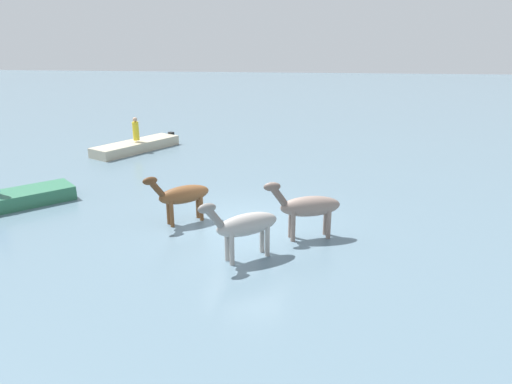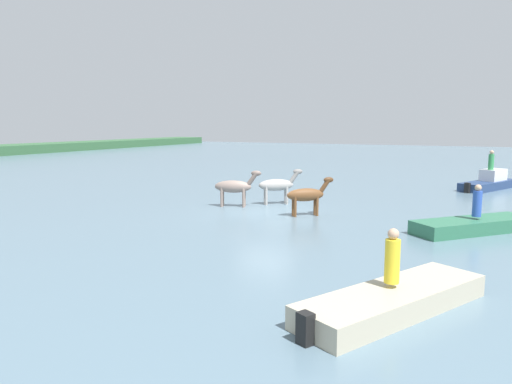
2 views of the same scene
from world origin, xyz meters
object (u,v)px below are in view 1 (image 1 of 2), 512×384
horse_mid_herd (182,195)px  horse_dun_straggler (245,225)px  horse_rear_stallion (307,207)px  person_boatman_standing (136,130)px  boat_tender_starboard (137,147)px

horse_mid_herd → horse_dun_straggler: bearing=96.3°
horse_rear_stallion → person_boatman_standing: bearing=-65.6°
horse_dun_straggler → person_boatman_standing: bearing=-93.3°
boat_tender_starboard → person_boatman_standing: 0.98m
horse_dun_straggler → boat_tender_starboard: (-11.57, -7.63, -0.79)m
horse_dun_straggler → boat_tender_starboard: size_ratio=0.40×
horse_rear_stallion → boat_tender_starboard: 13.62m
horse_rear_stallion → person_boatman_standing: (-9.88, -9.14, 0.17)m
horse_mid_herd → person_boatman_standing: person_boatman_standing is taller
boat_tender_starboard → person_boatman_standing: bearing=57.6°
horse_rear_stallion → person_boatman_standing: person_boatman_standing is taller
horse_mid_herd → horse_rear_stallion: (0.66, 3.92, 0.05)m
horse_mid_herd → horse_dun_straggler: 3.23m
horse_rear_stallion → person_boatman_standing: 13.46m
horse_mid_herd → boat_tender_starboard: bearing=-100.6°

